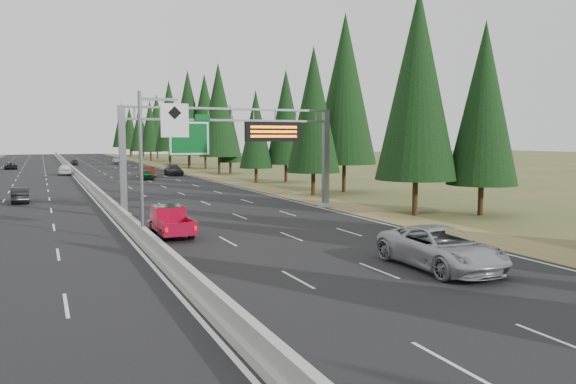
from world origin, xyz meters
name	(u,v)px	position (x,y,z in m)	size (l,w,h in m)	color
road	(79,178)	(0.00, 80.00, 0.04)	(32.00, 260.00, 0.08)	black
shoulder_right	(200,174)	(17.80, 80.00, 0.03)	(3.60, 260.00, 0.06)	olive
median_barrier	(78,175)	(0.00, 80.00, 0.41)	(0.70, 260.00, 0.85)	#9C9C96
sign_gantry	(240,143)	(8.92, 34.88, 5.27)	(16.75, 0.98, 7.80)	slate
hov_sign_pole	(152,155)	(0.58, 24.97, 4.72)	(2.80, 0.50, 8.00)	slate
tree_row_right	(240,111)	(22.06, 73.34, 9.57)	(12.22, 237.11, 18.54)	black
silver_minivan	(441,248)	(10.63, 13.74, 0.97)	(2.95, 6.39, 1.78)	#A1A1A5
red_pickup	(169,219)	(1.81, 26.84, 1.00)	(1.81, 5.08, 1.65)	black
car_ahead_green	(146,174)	(8.13, 71.83, 0.77)	(1.62, 4.03, 1.37)	#12502B
car_ahead_dkred	(149,172)	(9.31, 76.23, 0.80)	(1.52, 4.35, 1.43)	#4E130B
car_ahead_dkgrey	(174,170)	(13.40, 78.92, 0.85)	(2.17, 5.34, 1.55)	black
car_ahead_white	(120,160)	(10.88, 121.38, 0.86)	(2.60, 5.63, 1.56)	silver
car_ahead_far	(74,162)	(1.50, 119.28, 0.72)	(1.52, 3.78, 1.29)	#232225
car_onc_near	(20,195)	(-6.60, 48.31, 0.74)	(1.41, 4.03, 1.33)	black
car_onc_white	(65,170)	(-1.50, 86.43, 0.90)	(1.94, 4.82, 1.64)	white
car_onc_far	(11,166)	(-9.82, 107.38, 0.72)	(2.11, 4.58, 1.27)	black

